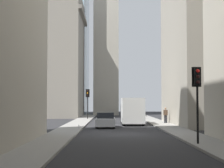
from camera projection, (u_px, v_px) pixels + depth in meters
ground_plane at (123, 134)px, 26.93m from camera, size 135.00×135.00×0.00m
sidewalk_right at (63, 133)px, 26.90m from camera, size 90.00×2.20×0.14m
sidewalk_left at (183, 133)px, 26.97m from camera, size 90.00×2.20×0.14m
building_right_far at (51, 57)px, 59.01m from camera, size 12.87×10.50×19.58m
church_spire at (106, 15)px, 69.38m from camera, size 5.17×5.17×36.83m
delivery_truck at (132, 111)px, 38.63m from camera, size 6.46×2.25×2.84m
sedan_silver at (105, 120)px, 34.15m from camera, size 4.30×1.78×1.42m
traffic_light_foreground at (197, 87)px, 19.64m from camera, size 0.43×0.52×4.19m
traffic_light_midblock at (88, 97)px, 49.43m from camera, size 0.43×0.52×4.08m
pedestrian at (166, 114)px, 39.43m from camera, size 0.26×0.44×1.68m
discarded_bottle at (79, 126)px, 32.33m from camera, size 0.07×0.07×0.27m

